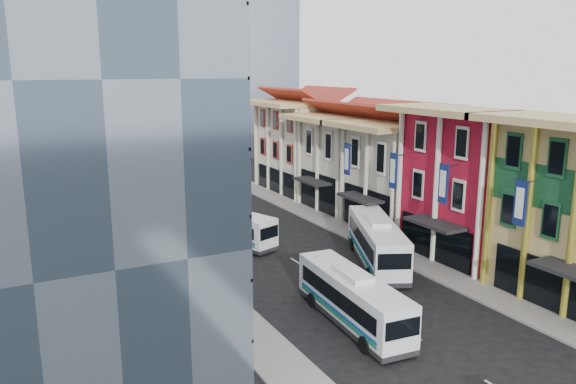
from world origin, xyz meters
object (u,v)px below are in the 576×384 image
bus_right (377,241)px  office_tower (62,76)px  bus_left_near (353,298)px  bus_left_far (229,225)px

bus_right → office_tower: bearing=-156.1°
bus_left_near → bus_right: bus_right is taller
office_tower → bus_right: 26.04m
bus_left_near → bus_left_far: bus_left_near is taller
bus_left_near → bus_right: bearing=50.5°
bus_left_near → bus_left_far: size_ratio=1.03×
bus_left_near → bus_left_far: 18.94m
bus_left_far → office_tower: bearing=-162.9°
bus_left_near → bus_right: size_ratio=0.90×
bus_left_far → bus_right: 13.66m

